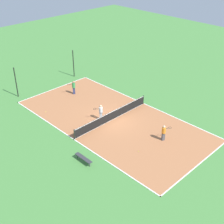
{
  "coord_description": "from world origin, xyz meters",
  "views": [
    {
      "loc": [
        -18.58,
        -18.91,
        16.3
      ],
      "look_at": [
        0.0,
        0.0,
        0.9
      ],
      "focal_mm": 50.0,
      "sensor_mm": 36.0,
      "label": 1
    }
  ],
  "objects_px": {
    "tennis_ball_right_alley": "(46,112)",
    "tennis_ball_left_sideline": "(89,126)",
    "fence_post_back_right": "(73,64)",
    "tennis_net": "(112,115)",
    "fence_post_back_left": "(16,82)",
    "player_far_green": "(74,87)",
    "tennis_ball_near_net": "(139,151)",
    "player_center_orange": "(164,132)",
    "bench": "(84,158)",
    "player_near_white": "(101,111)"
  },
  "relations": [
    {
      "from": "fence_post_back_left",
      "to": "fence_post_back_right",
      "type": "distance_m",
      "value": 8.11
    },
    {
      "from": "player_near_white",
      "to": "tennis_net",
      "type": "bearing_deg",
      "value": 169.74
    },
    {
      "from": "bench",
      "to": "tennis_ball_right_alley",
      "type": "bearing_deg",
      "value": -14.99
    },
    {
      "from": "bench",
      "to": "tennis_ball_near_net",
      "type": "xyz_separation_m",
      "value": [
        4.21,
        -2.25,
        -0.34
      ]
    },
    {
      "from": "bench",
      "to": "fence_post_back_left",
      "type": "relative_size",
      "value": 0.52
    },
    {
      "from": "tennis_ball_right_alley",
      "to": "tennis_ball_near_net",
      "type": "relative_size",
      "value": 1.0
    },
    {
      "from": "tennis_ball_left_sideline",
      "to": "player_center_orange",
      "type": "bearing_deg",
      "value": -63.21
    },
    {
      "from": "tennis_ball_left_sideline",
      "to": "fence_post_back_right",
      "type": "xyz_separation_m",
      "value": [
        6.48,
        10.4,
        1.7
      ]
    },
    {
      "from": "player_near_white",
      "to": "player_far_green",
      "type": "height_order",
      "value": "player_near_white"
    },
    {
      "from": "fence_post_back_left",
      "to": "fence_post_back_right",
      "type": "height_order",
      "value": "same"
    },
    {
      "from": "player_near_white",
      "to": "tennis_ball_left_sideline",
      "type": "relative_size",
      "value": 23.93
    },
    {
      "from": "player_near_white",
      "to": "fence_post_back_left",
      "type": "distance_m",
      "value": 10.85
    },
    {
      "from": "tennis_ball_near_net",
      "to": "fence_post_back_left",
      "type": "distance_m",
      "value": 16.66
    },
    {
      "from": "bench",
      "to": "fence_post_back_left",
      "type": "height_order",
      "value": "fence_post_back_left"
    },
    {
      "from": "tennis_ball_right_alley",
      "to": "tennis_net",
      "type": "bearing_deg",
      "value": -56.84
    },
    {
      "from": "bench",
      "to": "tennis_ball_near_net",
      "type": "bearing_deg",
      "value": -118.13
    },
    {
      "from": "player_center_orange",
      "to": "player_far_green",
      "type": "bearing_deg",
      "value": 112.22
    },
    {
      "from": "tennis_ball_right_alley",
      "to": "fence_post_back_right",
      "type": "xyz_separation_m",
      "value": [
        7.91,
        5.22,
        1.7
      ]
    },
    {
      "from": "player_near_white",
      "to": "player_far_green",
      "type": "relative_size",
      "value": 1.01
    },
    {
      "from": "tennis_ball_left_sideline",
      "to": "tennis_ball_right_alley",
      "type": "bearing_deg",
      "value": 105.47
    },
    {
      "from": "bench",
      "to": "tennis_ball_right_alley",
      "type": "height_order",
      "value": "bench"
    },
    {
      "from": "tennis_ball_right_alley",
      "to": "tennis_ball_left_sideline",
      "type": "relative_size",
      "value": 1.0
    },
    {
      "from": "tennis_ball_left_sideline",
      "to": "fence_post_back_left",
      "type": "height_order",
      "value": "fence_post_back_left"
    },
    {
      "from": "player_far_green",
      "to": "tennis_ball_near_net",
      "type": "height_order",
      "value": "player_far_green"
    },
    {
      "from": "player_near_white",
      "to": "tennis_ball_right_alley",
      "type": "distance_m",
      "value": 6.02
    },
    {
      "from": "tennis_ball_right_alley",
      "to": "fence_post_back_left",
      "type": "distance_m",
      "value": 5.49
    },
    {
      "from": "player_center_orange",
      "to": "fence_post_back_right",
      "type": "xyz_separation_m",
      "value": [
        3.23,
        16.84,
        0.87
      ]
    },
    {
      "from": "bench",
      "to": "tennis_ball_right_alley",
      "type": "xyz_separation_m",
      "value": [
        2.41,
        8.98,
        -0.34
      ]
    },
    {
      "from": "bench",
      "to": "player_center_orange",
      "type": "distance_m",
      "value": 7.58
    },
    {
      "from": "bench",
      "to": "fence_post_back_right",
      "type": "xyz_separation_m",
      "value": [
        10.32,
        14.2,
        1.37
      ]
    },
    {
      "from": "player_center_orange",
      "to": "tennis_ball_left_sideline",
      "type": "height_order",
      "value": "player_center_orange"
    },
    {
      "from": "tennis_net",
      "to": "tennis_ball_left_sideline",
      "type": "relative_size",
      "value": 141.06
    },
    {
      "from": "player_center_orange",
      "to": "fence_post_back_right",
      "type": "height_order",
      "value": "fence_post_back_right"
    },
    {
      "from": "tennis_ball_right_alley",
      "to": "fence_post_back_left",
      "type": "bearing_deg",
      "value": 92.18
    },
    {
      "from": "tennis_ball_right_alley",
      "to": "tennis_ball_left_sideline",
      "type": "height_order",
      "value": "same"
    },
    {
      "from": "tennis_ball_right_alley",
      "to": "player_near_white",
      "type": "bearing_deg",
      "value": -58.76
    },
    {
      "from": "bench",
      "to": "tennis_ball_near_net",
      "type": "relative_size",
      "value": 26.86
    },
    {
      "from": "player_far_green",
      "to": "tennis_ball_right_alley",
      "type": "bearing_deg",
      "value": 49.58
    },
    {
      "from": "player_far_green",
      "to": "fence_post_back_right",
      "type": "relative_size",
      "value": 0.46
    },
    {
      "from": "player_center_orange",
      "to": "tennis_net",
      "type": "bearing_deg",
      "value": 120.64
    },
    {
      "from": "player_center_orange",
      "to": "fence_post_back_right",
      "type": "relative_size",
      "value": 0.44
    },
    {
      "from": "bench",
      "to": "player_near_white",
      "type": "bearing_deg",
      "value": -54.69
    },
    {
      "from": "tennis_ball_left_sideline",
      "to": "tennis_ball_near_net",
      "type": "distance_m",
      "value": 6.06
    },
    {
      "from": "tennis_ball_left_sideline",
      "to": "fence_post_back_left",
      "type": "bearing_deg",
      "value": 98.93
    },
    {
      "from": "player_far_green",
      "to": "tennis_ball_left_sideline",
      "type": "distance_m",
      "value": 7.28
    },
    {
      "from": "tennis_ball_right_alley",
      "to": "tennis_ball_near_net",
      "type": "height_order",
      "value": "same"
    },
    {
      "from": "fence_post_back_right",
      "to": "bench",
      "type": "bearing_deg",
      "value": -126.0
    },
    {
      "from": "fence_post_back_left",
      "to": "tennis_ball_near_net",
      "type": "bearing_deg",
      "value": -83.07
    },
    {
      "from": "player_center_orange",
      "to": "fence_post_back_left",
      "type": "height_order",
      "value": "fence_post_back_left"
    },
    {
      "from": "tennis_ball_right_alley",
      "to": "player_center_orange",
      "type": "bearing_deg",
      "value": -68.05
    }
  ]
}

